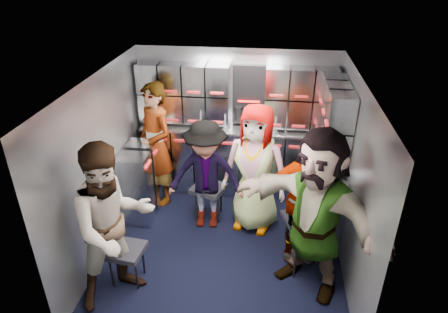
# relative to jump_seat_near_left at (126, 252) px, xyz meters

# --- Properties ---
(floor) EXTENTS (3.00, 3.00, 0.00)m
(floor) POSITION_rel_jump_seat_near_left_xyz_m (0.97, 0.69, -0.40)
(floor) COLOR black
(floor) RESTS_ON ground
(wall_back) EXTENTS (2.80, 0.04, 2.10)m
(wall_back) POSITION_rel_jump_seat_near_left_xyz_m (0.97, 2.19, 0.65)
(wall_back) COLOR #8E939A
(wall_back) RESTS_ON ground
(wall_left) EXTENTS (0.04, 3.00, 2.10)m
(wall_left) POSITION_rel_jump_seat_near_left_xyz_m (-0.43, 0.69, 0.65)
(wall_left) COLOR #8E939A
(wall_left) RESTS_ON ground
(wall_right) EXTENTS (0.04, 3.00, 2.10)m
(wall_right) POSITION_rel_jump_seat_near_left_xyz_m (2.37, 0.69, 0.65)
(wall_right) COLOR #8E939A
(wall_right) RESTS_ON ground
(ceiling) EXTENTS (2.80, 3.00, 0.02)m
(ceiling) POSITION_rel_jump_seat_near_left_xyz_m (0.97, 0.69, 1.70)
(ceiling) COLOR silver
(ceiling) RESTS_ON wall_back
(cart_bank_back) EXTENTS (2.68, 0.38, 0.99)m
(cart_bank_back) POSITION_rel_jump_seat_near_left_xyz_m (0.97, 1.98, 0.10)
(cart_bank_back) COLOR #90949E
(cart_bank_back) RESTS_ON ground
(cart_bank_left) EXTENTS (0.38, 0.76, 0.99)m
(cart_bank_left) POSITION_rel_jump_seat_near_left_xyz_m (-0.22, 1.25, 0.10)
(cart_bank_left) COLOR #90949E
(cart_bank_left) RESTS_ON ground
(counter) EXTENTS (2.68, 0.42, 0.03)m
(counter) POSITION_rel_jump_seat_near_left_xyz_m (0.97, 1.98, 0.62)
(counter) COLOR silver
(counter) RESTS_ON cart_bank_back
(locker_bank_back) EXTENTS (2.68, 0.28, 0.82)m
(locker_bank_back) POSITION_rel_jump_seat_near_left_xyz_m (0.97, 2.04, 1.09)
(locker_bank_back) COLOR #90949E
(locker_bank_back) RESTS_ON wall_back
(locker_bank_right) EXTENTS (0.28, 1.00, 0.82)m
(locker_bank_right) POSITION_rel_jump_seat_near_left_xyz_m (2.22, 1.39, 1.09)
(locker_bank_right) COLOR #90949E
(locker_bank_right) RESTS_ON wall_right
(right_cabinet) EXTENTS (0.28, 1.20, 1.00)m
(right_cabinet) POSITION_rel_jump_seat_near_left_xyz_m (2.22, 1.29, 0.10)
(right_cabinet) COLOR #90949E
(right_cabinet) RESTS_ON ground
(coffee_niche) EXTENTS (0.46, 0.16, 0.84)m
(coffee_niche) POSITION_rel_jump_seat_near_left_xyz_m (1.15, 2.10, 1.07)
(coffee_niche) COLOR black
(coffee_niche) RESTS_ON wall_back
(red_latch_strip) EXTENTS (2.60, 0.02, 0.03)m
(red_latch_strip) POSITION_rel_jump_seat_near_left_xyz_m (0.97, 1.78, 0.48)
(red_latch_strip) COLOR maroon
(red_latch_strip) RESTS_ON cart_bank_back
(jump_seat_near_left) EXTENTS (0.42, 0.40, 0.45)m
(jump_seat_near_left) POSITION_rel_jump_seat_near_left_xyz_m (0.00, 0.00, 0.00)
(jump_seat_near_left) COLOR black
(jump_seat_near_left) RESTS_ON ground
(jump_seat_mid_left) EXTENTS (0.50, 0.49, 0.48)m
(jump_seat_mid_left) POSITION_rel_jump_seat_near_left_xyz_m (0.70, 1.28, 0.03)
(jump_seat_mid_left) COLOR black
(jump_seat_mid_left) RESTS_ON ground
(jump_seat_center) EXTENTS (0.45, 0.43, 0.43)m
(jump_seat_center) POSITION_rel_jump_seat_near_left_xyz_m (1.31, 1.36, -0.01)
(jump_seat_center) COLOR black
(jump_seat_center) RESTS_ON ground
(jump_seat_mid_right) EXTENTS (0.45, 0.44, 0.43)m
(jump_seat_mid_right) POSITION_rel_jump_seat_near_left_xyz_m (1.87, 0.83, -0.02)
(jump_seat_mid_right) COLOR black
(jump_seat_mid_right) RESTS_ON ground
(jump_seat_near_right) EXTENTS (0.43, 0.41, 0.45)m
(jump_seat_near_right) POSITION_rel_jump_seat_near_left_xyz_m (1.96, 0.38, -0.00)
(jump_seat_near_right) COLOR black
(jump_seat_near_right) RESTS_ON ground
(attendant_standing) EXTENTS (0.76, 0.74, 1.76)m
(attendant_standing) POSITION_rel_jump_seat_near_left_xyz_m (-0.08, 1.61, 0.49)
(attendant_standing) COLOR black
(attendant_standing) RESTS_ON ground
(attendant_arc_a) EXTENTS (1.09, 1.08, 1.78)m
(attendant_arc_a) POSITION_rel_jump_seat_near_left_xyz_m (0.00, -0.18, 0.49)
(attendant_arc_a) COLOR black
(attendant_arc_a) RESTS_ON ground
(attendant_arc_b) EXTENTS (0.98, 0.59, 1.49)m
(attendant_arc_b) POSITION_rel_jump_seat_near_left_xyz_m (0.70, 1.10, 0.35)
(attendant_arc_b) COLOR black
(attendant_arc_b) RESTS_ON ground
(attendant_arc_c) EXTENTS (0.93, 0.72, 1.69)m
(attendant_arc_c) POSITION_rel_jump_seat_near_left_xyz_m (1.31, 1.18, 0.45)
(attendant_arc_c) COLOR black
(attendant_arc_c) RESTS_ON ground
(attendant_arc_d) EXTENTS (0.93, 0.43, 1.56)m
(attendant_arc_d) POSITION_rel_jump_seat_near_left_xyz_m (1.87, 0.65, 0.39)
(attendant_arc_d) COLOR black
(attendant_arc_d) RESTS_ON ground
(attendant_arc_e) EXTENTS (1.73, 1.43, 1.86)m
(attendant_arc_e) POSITION_rel_jump_seat_near_left_xyz_m (1.96, 0.20, 0.53)
(attendant_arc_e) COLOR black
(attendant_arc_e) RESTS_ON ground
(bottle_left) EXTENTS (0.06, 0.06, 0.27)m
(bottle_left) POSITION_rel_jump_seat_near_left_xyz_m (0.51, 1.93, 0.77)
(bottle_left) COLOR white
(bottle_left) RESTS_ON counter
(bottle_mid) EXTENTS (0.06, 0.06, 0.24)m
(bottle_mid) POSITION_rel_jump_seat_near_left_xyz_m (0.85, 1.93, 0.75)
(bottle_mid) COLOR white
(bottle_mid) RESTS_ON counter
(bottle_right) EXTENTS (0.07, 0.07, 0.23)m
(bottle_right) POSITION_rel_jump_seat_near_left_xyz_m (1.53, 1.93, 0.75)
(bottle_right) COLOR white
(bottle_right) RESTS_ON counter
(cup_left) EXTENTS (0.08, 0.08, 0.09)m
(cup_left) POSITION_rel_jump_seat_near_left_xyz_m (0.70, 1.92, 0.68)
(cup_left) COLOR beige
(cup_left) RESTS_ON counter
(cup_right) EXTENTS (0.08, 0.08, 0.10)m
(cup_right) POSITION_rel_jump_seat_near_left_xyz_m (1.43, 1.92, 0.68)
(cup_right) COLOR beige
(cup_right) RESTS_ON counter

